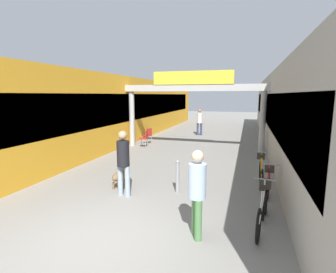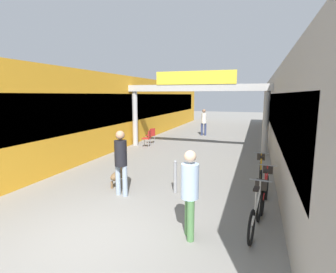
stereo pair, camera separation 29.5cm
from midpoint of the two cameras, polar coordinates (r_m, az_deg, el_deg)
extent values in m
plane|color=gray|center=(5.63, -16.86, -20.75)|extent=(80.00, 80.00, 0.00)
cube|color=gold|center=(17.00, -10.84, 5.93)|extent=(3.00, 26.00, 3.75)
cube|color=black|center=(16.35, -6.24, 6.58)|extent=(0.04, 23.40, 1.50)
cube|color=#9E9993|center=(15.21, 25.71, 4.84)|extent=(3.00, 26.00, 3.75)
cube|color=black|center=(15.05, 20.15, 5.86)|extent=(0.04, 23.40, 1.50)
cylinder|color=#B2B2B2|center=(14.40, -8.45, 3.82)|extent=(0.28, 0.28, 2.93)
cylinder|color=#B2B2B2|center=(13.02, 19.28, 2.85)|extent=(0.28, 0.28, 2.93)
cube|color=#B2B2B2|center=(13.26, 4.81, 10.50)|extent=(7.40, 0.44, 0.33)
cube|color=yellow|center=(13.08, 4.64, 12.65)|extent=(3.96, 0.10, 0.64)
cylinder|color=#8C9EB2|center=(7.48, -11.48, -9.35)|extent=(0.16, 0.16, 0.85)
cylinder|color=#8C9EB2|center=(7.34, -9.98, -9.66)|extent=(0.16, 0.16, 0.85)
cylinder|color=black|center=(7.20, -10.92, -3.66)|extent=(0.39, 0.39, 0.70)
sphere|color=tan|center=(7.11, -11.04, 0.26)|extent=(0.28, 0.28, 0.24)
cylinder|color=#4C7F47|center=(5.44, 4.31, -16.63)|extent=(0.19, 0.19, 0.81)
cylinder|color=#4C7F47|center=(5.23, 4.91, -17.74)|extent=(0.19, 0.19, 0.81)
cylinder|color=#A5BFE0|center=(5.05, 4.71, -9.61)|extent=(0.45, 0.45, 0.67)
sphere|color=beige|center=(4.92, 4.78, -4.31)|extent=(0.31, 0.31, 0.23)
cylinder|color=navy|center=(18.15, 6.76, 1.59)|extent=(0.17, 0.17, 0.84)
cylinder|color=navy|center=(18.14, 6.00, 1.60)|extent=(0.17, 0.17, 0.84)
cylinder|color=silver|center=(18.06, 6.43, 4.01)|extent=(0.41, 0.41, 0.69)
sphere|color=#8C664C|center=(18.02, 6.45, 5.57)|extent=(0.29, 0.29, 0.24)
ellipsoid|color=brown|center=(8.12, -11.64, -8.43)|extent=(0.30, 0.67, 0.27)
sphere|color=brown|center=(8.35, -10.64, -7.25)|extent=(0.23, 0.23, 0.23)
sphere|color=white|center=(8.29, -10.95, -8.14)|extent=(0.16, 0.16, 0.16)
cylinder|color=brown|center=(8.40, -11.43, -9.54)|extent=(0.07, 0.07, 0.21)
cylinder|color=brown|center=(8.32, -10.36, -9.70)|extent=(0.07, 0.07, 0.21)
cylinder|color=brown|center=(8.08, -12.85, -10.37)|extent=(0.07, 0.07, 0.21)
cylinder|color=brown|center=(7.99, -11.74, -10.54)|extent=(0.07, 0.07, 0.21)
torus|color=black|center=(6.32, 18.81, -14.03)|extent=(0.14, 0.67, 0.67)
torus|color=black|center=(5.40, 17.54, -18.11)|extent=(0.14, 0.67, 0.67)
cube|color=beige|center=(5.79, 18.32, -14.29)|extent=(0.17, 0.94, 0.34)
cylinder|color=beige|center=(5.59, 18.29, -12.68)|extent=(0.04, 0.04, 0.42)
cube|color=black|center=(5.52, 18.40, -10.56)|extent=(0.13, 0.23, 0.05)
cylinder|color=beige|center=(6.13, 18.93, -10.96)|extent=(0.04, 0.04, 0.46)
cylinder|color=gray|center=(6.06, 19.05, -8.83)|extent=(0.46, 0.09, 0.03)
cube|color=#332D28|center=(6.29, 19.17, -9.68)|extent=(0.27, 0.23, 0.20)
torus|color=black|center=(7.59, 19.95, -10.16)|extent=(0.12, 0.67, 0.67)
torus|color=black|center=(6.63, 19.36, -12.95)|extent=(0.12, 0.67, 0.67)
cube|color=red|center=(7.05, 19.76, -10.09)|extent=(0.14, 0.94, 0.34)
cylinder|color=red|center=(6.87, 19.79, -8.67)|extent=(0.04, 0.04, 0.42)
cube|color=black|center=(6.81, 19.89, -6.90)|extent=(0.12, 0.23, 0.05)
cylinder|color=red|center=(7.42, 20.08, -7.53)|extent=(0.04, 0.04, 0.46)
cylinder|color=gray|center=(7.36, 20.18, -5.73)|extent=(0.46, 0.08, 0.03)
cube|color=#332D28|center=(7.59, 20.21, -6.54)|extent=(0.26, 0.23, 0.20)
torus|color=black|center=(9.00, 18.57, -7.07)|extent=(0.05, 0.67, 0.67)
torus|color=black|center=(8.02, 18.77, -9.05)|extent=(0.05, 0.67, 0.67)
cube|color=gold|center=(8.46, 18.73, -6.84)|extent=(0.04, 0.94, 0.34)
cylinder|color=gold|center=(8.29, 18.83, -5.59)|extent=(0.03, 0.03, 0.42)
cube|color=black|center=(8.24, 18.91, -4.11)|extent=(0.10, 0.22, 0.05)
cylinder|color=gold|center=(8.85, 18.70, -4.81)|extent=(0.03, 0.03, 0.46)
cylinder|color=gray|center=(8.79, 18.78, -3.29)|extent=(0.46, 0.03, 0.03)
cube|color=#332D28|center=(9.02, 18.69, -4.02)|extent=(0.24, 0.20, 0.20)
cylinder|color=gray|center=(7.52, 0.95, -8.98)|extent=(0.10, 0.10, 0.87)
sphere|color=gray|center=(7.39, 0.96, -5.56)|extent=(0.10, 0.10, 0.10)
cylinder|color=gray|center=(13.88, -6.84, -1.53)|extent=(0.03, 0.03, 0.45)
cylinder|color=gray|center=(14.19, -6.41, -1.28)|extent=(0.03, 0.03, 0.45)
cylinder|color=gray|center=(13.77, -5.50, -1.59)|extent=(0.03, 0.03, 0.45)
cylinder|color=gray|center=(14.09, -5.10, -1.34)|extent=(0.03, 0.03, 0.45)
cube|color=#B2231E|center=(13.94, -5.98, -0.44)|extent=(0.44, 0.44, 0.04)
cube|color=#B2231E|center=(13.85, -5.28, 0.43)|extent=(0.08, 0.40, 0.40)
cylinder|color=gray|center=(14.98, -6.06, -0.73)|extent=(0.04, 0.04, 0.45)
cylinder|color=gray|center=(15.22, -5.15, -0.56)|extent=(0.04, 0.04, 0.45)
cylinder|color=gray|center=(14.74, -5.12, -0.87)|extent=(0.04, 0.04, 0.45)
cylinder|color=gray|center=(14.99, -4.22, -0.70)|extent=(0.04, 0.04, 0.45)
cube|color=#B2231E|center=(14.94, -5.15, 0.21)|extent=(0.52, 0.52, 0.04)
cube|color=#B2231E|center=(14.79, -4.66, 0.99)|extent=(0.19, 0.39, 0.40)
camera|label=1|loc=(0.15, -90.91, -0.15)|focal=28.00mm
camera|label=2|loc=(0.15, 89.09, 0.15)|focal=28.00mm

